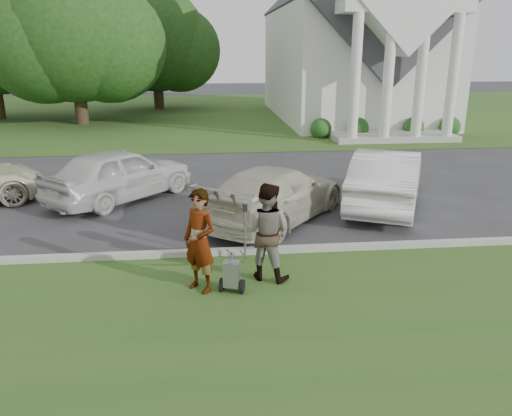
{
  "coord_description": "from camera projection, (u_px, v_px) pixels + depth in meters",
  "views": [
    {
      "loc": [
        -0.45,
        -9.76,
        4.39
      ],
      "look_at": [
        0.53,
        0.0,
        1.26
      ],
      "focal_mm": 35.0,
      "sensor_mm": 36.0,
      "label": 1
    }
  ],
  "objects": [
    {
      "name": "car_b",
      "position": [
        120.0,
        174.0,
        15.05
      ],
      "size": [
        4.59,
        4.77,
        1.61
      ],
      "primitive_type": "imported",
      "rotation": [
        0.0,
        0.0,
        2.4
      ],
      "color": "silver",
      "rests_on": "ground"
    },
    {
      "name": "person_left",
      "position": [
        200.0,
        242.0,
        9.23
      ],
      "size": [
        0.85,
        0.84,
        1.98
      ],
      "primitive_type": "imported",
      "rotation": [
        0.0,
        0.0,
        -0.76
      ],
      "color": "#999999",
      "rests_on": "ground"
    },
    {
      "name": "parking_meter_near",
      "position": [
        245.0,
        225.0,
        10.48
      ],
      "size": [
        0.1,
        0.09,
        1.36
      ],
      "color": "gray",
      "rests_on": "ground"
    },
    {
      "name": "grass_strip",
      "position": [
        241.0,
        343.0,
        7.79
      ],
      "size": [
        80.0,
        7.0,
        0.01
      ],
      "primitive_type": "cube",
      "color": "#2D541D",
      "rests_on": "ground"
    },
    {
      "name": "tree_back",
      "position": [
        156.0,
        45.0,
        37.24
      ],
      "size": [
        9.61,
        7.6,
        8.89
      ],
      "color": "#332316",
      "rests_on": "ground"
    },
    {
      "name": "church",
      "position": [
        352.0,
        24.0,
        31.6
      ],
      "size": [
        9.19,
        19.0,
        24.1
      ],
      "color": "white",
      "rests_on": "ground"
    },
    {
      "name": "ground",
      "position": [
        231.0,
        265.0,
        10.63
      ],
      "size": [
        120.0,
        120.0,
        0.0
      ],
      "primitive_type": "plane",
      "color": "#333335",
      "rests_on": "ground"
    },
    {
      "name": "car_c",
      "position": [
        276.0,
        194.0,
        13.2
      ],
      "size": [
        4.75,
        5.27,
        1.47
      ],
      "primitive_type": "imported",
      "rotation": [
        0.0,
        0.0,
        2.48
      ],
      "color": "beige",
      "rests_on": "ground"
    },
    {
      "name": "curb",
      "position": [
        230.0,
        252.0,
        11.13
      ],
      "size": [
        80.0,
        0.18,
        0.15
      ],
      "primitive_type": "cube",
      "color": "#9E9E93",
      "rests_on": "ground"
    },
    {
      "name": "car_d",
      "position": [
        387.0,
        178.0,
        14.41
      ],
      "size": [
        3.73,
        5.34,
        1.67
      ],
      "primitive_type": "imported",
      "rotation": [
        0.0,
        0.0,
        2.71
      ],
      "color": "silver",
      "rests_on": "ground"
    },
    {
      "name": "tree_left",
      "position": [
        73.0,
        36.0,
        29.16
      ],
      "size": [
        10.63,
        8.4,
        9.71
      ],
      "color": "#332316",
      "rests_on": "ground"
    },
    {
      "name": "church_lawn",
      "position": [
        212.0,
        113.0,
        36.23
      ],
      "size": [
        80.0,
        30.0,
        0.01
      ],
      "primitive_type": "cube",
      "color": "#2D541D",
      "rests_on": "ground"
    },
    {
      "name": "striping_cart",
      "position": [
        232.0,
        274.0,
        9.34
      ],
      "size": [
        0.62,
        0.97,
        0.84
      ],
      "rotation": [
        0.0,
        0.0,
        -0.29
      ],
      "color": "black",
      "rests_on": "ground"
    },
    {
      "name": "person_right",
      "position": [
        267.0,
        232.0,
        9.74
      ],
      "size": [
        1.18,
        1.09,
        1.96
      ],
      "primitive_type": "imported",
      "rotation": [
        0.0,
        0.0,
        2.68
      ],
      "color": "#999999",
      "rests_on": "ground"
    }
  ]
}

